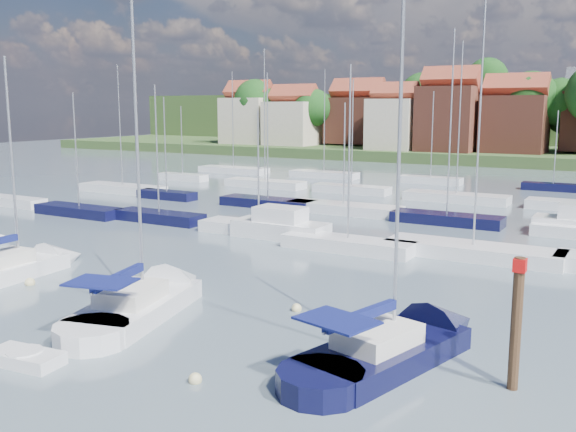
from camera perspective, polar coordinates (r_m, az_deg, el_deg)
The scene contains 11 objects.
ground at distance 62.08m, azimuth 13.06°, elevation 0.85°, with size 260.00×260.00×0.00m, color #485661.
sailboat_left at distance 39.16m, azimuth -22.21°, elevation -4.22°, with size 3.26×9.61×12.94m.
sailboat_centre at distance 30.97m, azimuth -11.95°, elevation -7.31°, with size 5.67×11.86×15.58m.
sailboat_navy at distance 25.24m, azimuth 10.44°, elevation -11.24°, with size 5.72×11.60×15.56m.
tender at distance 25.86m, azimuth -22.34°, elevation -11.59°, with size 2.97×1.61×0.62m.
timber_piling at distance 22.90m, azimuth 19.49°, elevation -11.18°, with size 0.40×0.40×6.76m.
buoy_d at distance 22.87m, azimuth -8.25°, elevation -14.42°, with size 0.47×0.47×0.47m, color beige.
buoy_e at distance 29.92m, azimuth 0.76°, elevation -8.42°, with size 0.48×0.48×0.48m, color beige.
buoy_f at distance 21.24m, azimuth -0.02°, elevation -16.29°, with size 0.47×0.47×0.47m, color beige.
buoy_h at distance 36.73m, azimuth -21.95°, elevation -5.69°, with size 0.55×0.55×0.55m, color beige.
marina_field at distance 56.89m, azimuth 13.49°, elevation 0.48°, with size 79.62×41.41×15.93m.
Camera 1 is at (17.66, -18.79, 9.32)m, focal length 40.00 mm.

